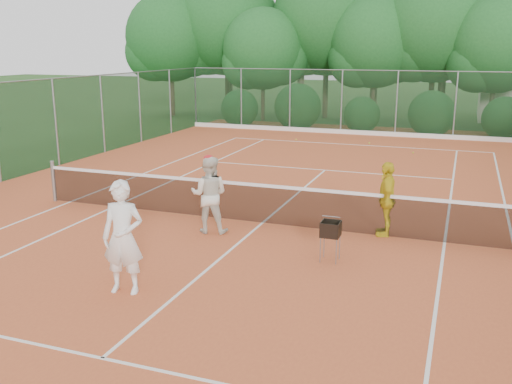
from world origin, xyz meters
TOP-DOWN VIEW (x-y plane):
  - ground at (0.00, 0.00)m, footprint 120.00×120.00m
  - clay_court at (0.00, 0.00)m, footprint 18.00×36.00m
  - tennis_net at (0.00, 0.00)m, footprint 11.97×0.10m
  - player_white at (-0.89, -4.43)m, footprint 0.78×0.59m
  - player_center_grp at (-0.89, -0.98)m, footprint 0.95×0.81m
  - player_yellow at (2.83, 0.15)m, footprint 0.56×1.02m
  - ball_hopper at (2.05, -1.82)m, footprint 0.35×0.35m
  - stray_ball_a at (-2.71, 12.24)m, footprint 0.07×0.07m
  - stray_ball_b at (0.53, 12.36)m, footprint 0.07×0.07m
  - stray_ball_c at (2.52, 10.63)m, footprint 0.07×0.07m
  - court_markings at (0.00, 0.00)m, footprint 11.03×23.83m
  - fence_back at (0.00, 15.00)m, footprint 18.07×0.07m
  - tropical_treeline at (1.43, 20.22)m, footprint 32.10×8.49m

SIDE VIEW (x-z plane):
  - ground at x=0.00m, z-range 0.00..0.00m
  - clay_court at x=0.00m, z-range 0.00..0.02m
  - court_markings at x=0.00m, z-range 0.02..0.03m
  - stray_ball_a at x=-2.71m, z-range 0.02..0.09m
  - stray_ball_b at x=0.53m, z-range 0.02..0.09m
  - stray_ball_c at x=2.52m, z-range 0.02..0.09m
  - tennis_net at x=0.00m, z-range -0.02..1.08m
  - ball_hopper at x=2.05m, z-range 0.25..1.05m
  - player_yellow at x=2.83m, z-range 0.02..1.67m
  - player_center_grp at x=-0.89m, z-range 0.01..1.77m
  - player_white at x=-0.89m, z-range 0.02..1.96m
  - fence_back at x=0.00m, z-range 0.02..3.02m
  - tropical_treeline at x=1.43m, z-range -2.40..12.63m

